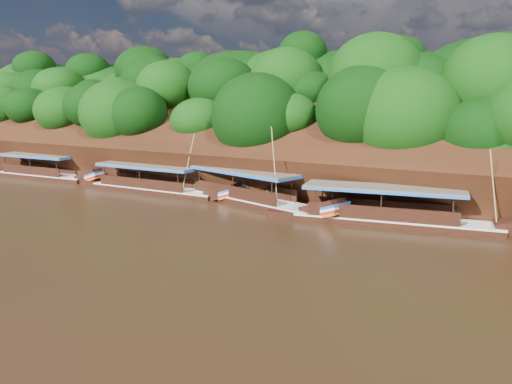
{
  "coord_description": "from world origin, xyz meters",
  "views": [
    {
      "loc": [
        20.02,
        -25.48,
        8.54
      ],
      "look_at": [
        0.82,
        7.0,
        1.33
      ],
      "focal_mm": 35.0,
      "sensor_mm": 36.0,
      "label": 1
    }
  ],
  "objects_px": {
    "boat_3": "(49,173)",
    "boat_0": "(408,218)",
    "boat_2": "(161,187)",
    "boat_1": "(257,198)"
  },
  "relations": [
    {
      "from": "boat_3",
      "to": "boat_2",
      "type": "bearing_deg",
      "value": -4.14
    },
    {
      "from": "boat_1",
      "to": "boat_3",
      "type": "bearing_deg",
      "value": -165.42
    },
    {
      "from": "boat_1",
      "to": "boat_3",
      "type": "height_order",
      "value": "boat_1"
    },
    {
      "from": "boat_1",
      "to": "boat_2",
      "type": "distance_m",
      "value": 10.01
    },
    {
      "from": "boat_2",
      "to": "boat_1",
      "type": "bearing_deg",
      "value": -1.68
    },
    {
      "from": "boat_3",
      "to": "boat_0",
      "type": "bearing_deg",
      "value": -4.91
    },
    {
      "from": "boat_0",
      "to": "boat_2",
      "type": "xyz_separation_m",
      "value": [
        -22.04,
        0.59,
        -0.03
      ]
    },
    {
      "from": "boat_2",
      "to": "boat_3",
      "type": "xyz_separation_m",
      "value": [
        -15.65,
        0.05,
        0.01
      ]
    },
    {
      "from": "boat_0",
      "to": "boat_2",
      "type": "height_order",
      "value": "boat_0"
    },
    {
      "from": "boat_0",
      "to": "boat_2",
      "type": "relative_size",
      "value": 1.03
    }
  ]
}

